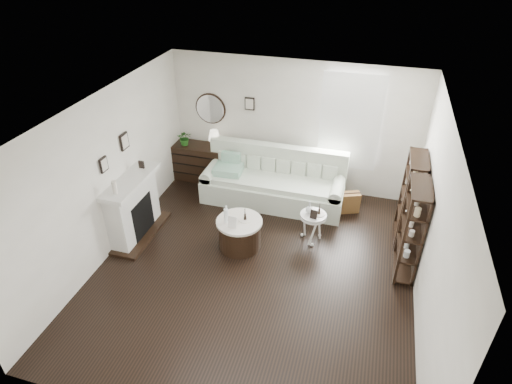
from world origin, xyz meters
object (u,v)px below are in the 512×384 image
(dresser, at_px, (201,162))
(drum_table, at_px, (240,233))
(sofa, at_px, (274,184))
(pedestal_table, at_px, (313,216))

(dresser, distance_m, drum_table, 2.52)
(dresser, xyz_separation_m, drum_table, (1.53, -2.00, -0.12))
(sofa, relative_size, dresser, 2.33)
(drum_table, bearing_deg, pedestal_table, 23.74)
(sofa, xyz_separation_m, pedestal_table, (0.97, -1.10, 0.15))
(sofa, height_order, pedestal_table, sofa)
(drum_table, distance_m, pedestal_table, 1.31)
(drum_table, xyz_separation_m, pedestal_table, (1.18, 0.52, 0.23))
(pedestal_table, bearing_deg, drum_table, -156.26)
(dresser, bearing_deg, drum_table, -52.58)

